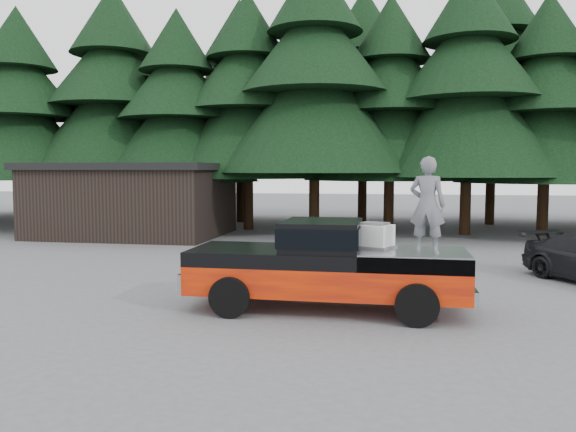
% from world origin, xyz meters
% --- Properties ---
extents(ground, '(120.00, 120.00, 0.00)m').
position_xyz_m(ground, '(0.00, 0.00, 0.00)').
color(ground, '#535356').
rests_on(ground, ground).
extents(pickup_truck, '(6.00, 2.04, 1.33)m').
position_xyz_m(pickup_truck, '(1.28, -0.21, 0.67)').
color(pickup_truck, '#EE3100').
rests_on(pickup_truck, ground).
extents(truck_cab, '(1.66, 1.90, 0.59)m').
position_xyz_m(truck_cab, '(1.18, -0.21, 1.62)').
color(truck_cab, black).
rests_on(truck_cab, pickup_truck).
extents(air_compressor, '(0.88, 0.82, 0.48)m').
position_xyz_m(air_compressor, '(2.27, -0.02, 1.57)').
color(air_compressor, silver).
rests_on(air_compressor, pickup_truck).
extents(man_on_bed, '(0.80, 0.62, 1.93)m').
position_xyz_m(man_on_bed, '(3.32, -0.56, 2.30)').
color(man_on_bed, slate).
rests_on(man_on_bed, pickup_truck).
extents(utility_building, '(8.40, 6.40, 3.30)m').
position_xyz_m(utility_building, '(-9.00, 12.00, 1.67)').
color(utility_building, black).
rests_on(utility_building, ground).
extents(treeline, '(60.15, 16.05, 17.50)m').
position_xyz_m(treeline, '(0.42, 17.20, 7.72)').
color(treeline, black).
rests_on(treeline, ground).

